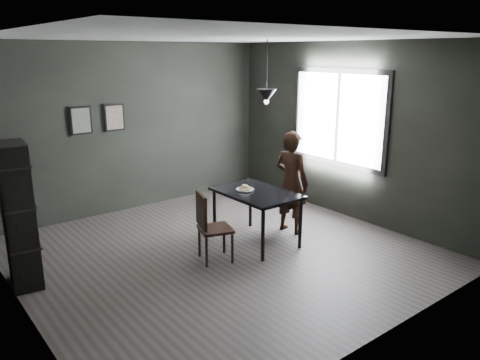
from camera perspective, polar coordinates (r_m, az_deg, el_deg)
ground at (r=6.43m, az=-2.20°, el=-8.80°), size 5.00×5.00×0.00m
back_wall at (r=8.12m, az=-12.80°, el=6.27°), size 5.00×0.10×2.80m
ceiling at (r=5.87m, az=-2.50°, el=17.00°), size 5.00×5.00×0.02m
window_assembly at (r=7.78m, az=11.80°, el=7.43°), size 0.04×1.96×1.56m
cafe_table at (r=6.54m, az=2.00°, el=-2.09°), size 0.80×1.20×0.75m
white_plate at (r=6.57m, az=0.61°, el=-1.23°), size 0.23×0.23×0.01m
donut_pile at (r=6.56m, az=0.61°, el=-0.97°), size 0.18×0.18×0.08m
woman at (r=6.95m, az=6.27°, el=-0.28°), size 0.47×0.62×1.54m
wood_chair at (r=6.00m, az=-3.78°, el=-5.22°), size 0.50×0.50×0.92m
shelf_unit at (r=5.86m, az=-25.40°, el=-3.98°), size 0.39×0.59×1.67m
pendant_lamp at (r=6.50m, az=3.25°, el=10.22°), size 0.28×0.28×0.86m
framed_print_left at (r=7.73m, az=-18.83°, el=6.88°), size 0.34×0.04×0.44m
framed_print_right at (r=7.92m, az=-15.07°, el=7.37°), size 0.34×0.04×0.44m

